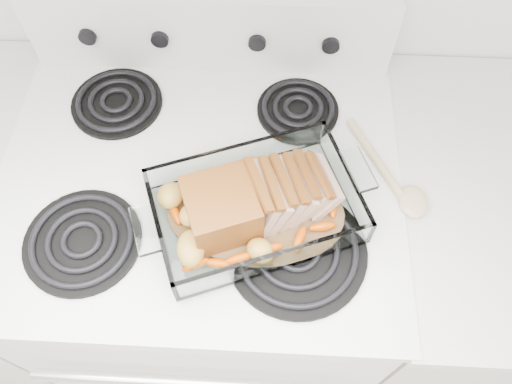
{
  "coord_description": "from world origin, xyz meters",
  "views": [
    {
      "loc": [
        0.14,
        1.14,
        1.75
      ],
      "look_at": [
        0.11,
        1.58,
        0.99
      ],
      "focal_mm": 35.0,
      "sensor_mm": 36.0,
      "label": 1
    }
  ],
  "objects_px": {
    "electric_range": "(215,261)",
    "pork_roast": "(246,200)",
    "baking_dish": "(255,210)",
    "counter_right": "(460,275)"
  },
  "relations": [
    {
      "from": "counter_right",
      "to": "baking_dish",
      "type": "height_order",
      "value": "baking_dish"
    },
    {
      "from": "electric_range",
      "to": "counter_right",
      "type": "bearing_deg",
      "value": -0.1
    },
    {
      "from": "counter_right",
      "to": "baking_dish",
      "type": "distance_m",
      "value": 0.75
    },
    {
      "from": "counter_right",
      "to": "baking_dish",
      "type": "bearing_deg",
      "value": -170.39
    },
    {
      "from": "baking_dish",
      "to": "pork_roast",
      "type": "xyz_separation_m",
      "value": [
        -0.02,
        0.0,
        0.03
      ]
    },
    {
      "from": "baking_dish",
      "to": "counter_right",
      "type": "bearing_deg",
      "value": -11.26
    },
    {
      "from": "electric_range",
      "to": "baking_dish",
      "type": "relative_size",
      "value": 3.19
    },
    {
      "from": "counter_right",
      "to": "pork_roast",
      "type": "height_order",
      "value": "pork_roast"
    },
    {
      "from": "electric_range",
      "to": "pork_roast",
      "type": "height_order",
      "value": "electric_range"
    },
    {
      "from": "electric_range",
      "to": "baking_dish",
      "type": "height_order",
      "value": "electric_range"
    }
  ]
}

